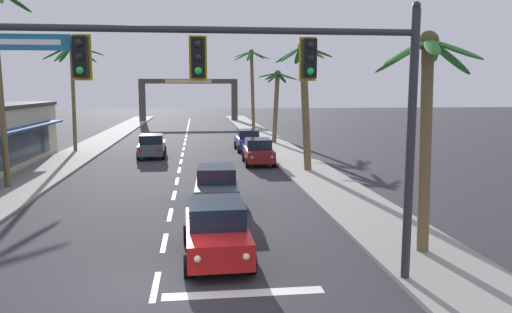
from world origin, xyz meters
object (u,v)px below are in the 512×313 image
object	(u,v)px
palm_right_nearest	(426,97)
palm_right_farthest	(252,75)
traffic_signal_mast	(271,83)
sedan_parked_mid_kerb	(258,151)
palm_right_third	(277,94)
palm_right_second	(304,86)
town_gateway_arch	(189,94)
sedan_oncoming_far	(152,146)
palm_left_third	(73,70)
sedan_third_in_queue	(216,186)
sedan_lead_at_stop_bar	(216,230)
sedan_parked_nearest_kerb	(248,140)

from	to	relation	value
palm_right_nearest	palm_right_farthest	world-z (taller)	palm_right_farthest
traffic_signal_mast	palm_right_farthest	world-z (taller)	palm_right_farthest
sedan_parked_mid_kerb	palm_right_third	distance (m)	12.51
palm_right_nearest	palm_right_second	bearing A→B (deg)	91.08
traffic_signal_mast	town_gateway_arch	size ratio (longest dim) A/B	0.73
palm_right_farthest	palm_right_nearest	bearing A→B (deg)	-89.99
sedan_oncoming_far	town_gateway_arch	bearing A→B (deg)	86.84
palm_left_third	palm_right_farthest	world-z (taller)	palm_right_farthest
sedan_third_in_queue	palm_right_nearest	size ratio (longest dim) A/B	0.68
sedan_third_in_queue	town_gateway_arch	size ratio (longest dim) A/B	0.31
palm_right_third	palm_right_farthest	bearing A→B (deg)	91.96
town_gateway_arch	palm_right_nearest	bearing A→B (deg)	-82.85
sedan_third_in_queue	palm_right_farthest	bearing A→B (deg)	81.29
sedan_third_in_queue	sedan_oncoming_far	xyz separation A→B (m)	(-4.07, 15.41, 0.00)
palm_right_nearest	palm_right_third	distance (m)	30.05
sedan_parked_mid_kerb	palm_left_third	size ratio (longest dim) A/B	0.53
sedan_oncoming_far	town_gateway_arch	xyz separation A→B (m)	(2.15, 38.99, 3.29)
sedan_third_in_queue	palm_right_nearest	distance (m)	10.05
traffic_signal_mast	palm_right_farthest	bearing A→B (deg)	84.13
sedan_lead_at_stop_bar	palm_right_farthest	world-z (taller)	palm_right_farthest
sedan_parked_mid_kerb	sedan_parked_nearest_kerb	bearing A→B (deg)	89.66
sedan_third_in_queue	sedan_parked_mid_kerb	bearing A→B (deg)	74.04
sedan_third_in_queue	sedan_parked_mid_kerb	size ratio (longest dim) A/B	1.00
sedan_lead_at_stop_bar	sedan_parked_mid_kerb	bearing A→B (deg)	78.96
traffic_signal_mast	palm_right_nearest	world-z (taller)	traffic_signal_mast
sedan_third_in_queue	palm_left_third	world-z (taller)	palm_left_third
traffic_signal_mast	sedan_oncoming_far	size ratio (longest dim) A/B	2.37
traffic_signal_mast	palm_right_second	size ratio (longest dim) A/B	1.38
sedan_parked_mid_kerb	sedan_lead_at_stop_bar	bearing A→B (deg)	-101.04
palm_left_third	palm_right_third	distance (m)	17.07
sedan_parked_nearest_kerb	sedan_lead_at_stop_bar	bearing A→B (deg)	-98.03
sedan_parked_mid_kerb	palm_right_second	distance (m)	5.95
traffic_signal_mast	sedan_parked_nearest_kerb	bearing A→B (deg)	85.25
palm_right_third	palm_right_farthest	world-z (taller)	palm_right_farthest
town_gateway_arch	sedan_third_in_queue	bearing A→B (deg)	-87.98
palm_right_nearest	palm_right_second	world-z (taller)	palm_right_second
palm_right_nearest	sedan_lead_at_stop_bar	bearing A→B (deg)	175.01
sedan_lead_at_stop_bar	palm_right_farthest	size ratio (longest dim) A/B	0.47
traffic_signal_mast	palm_right_third	distance (m)	32.48
palm_right_third	sedan_parked_mid_kerb	bearing A→B (deg)	-104.99
sedan_oncoming_far	palm_left_third	distance (m)	8.89
sedan_parked_nearest_kerb	town_gateway_arch	world-z (taller)	town_gateway_arch
palm_left_third	palm_right_nearest	xyz separation A→B (m)	(15.96, -25.98, -1.64)
traffic_signal_mast	town_gateway_arch	world-z (taller)	traffic_signal_mast
sedan_oncoming_far	palm_right_third	bearing A→B (deg)	35.53
sedan_oncoming_far	town_gateway_arch	distance (m)	39.18
palm_left_third	palm_right_second	xyz separation A→B (m)	(15.68, -10.96, -1.28)
sedan_third_in_queue	sedan_parked_nearest_kerb	xyz separation A→B (m)	(3.27, 18.45, 0.00)
palm_right_third	palm_right_second	bearing A→B (deg)	-93.02
sedan_oncoming_far	palm_left_third	xyz separation A→B (m)	(-6.08, 3.36, 5.54)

